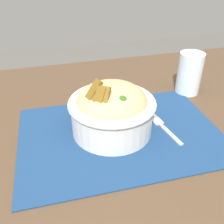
% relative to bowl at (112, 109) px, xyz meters
% --- Properties ---
extents(table, '(1.23, 0.95, 0.77)m').
position_rel_bowl_xyz_m(table, '(0.02, -0.03, -0.12)').
color(table, '#4C3826').
rests_on(table, ground_plane).
extents(placemat, '(0.46, 0.33, 0.00)m').
position_rel_bowl_xyz_m(placemat, '(0.02, -0.02, -0.06)').
color(placemat, navy).
rests_on(placemat, table).
extents(bowl, '(0.19, 0.19, 0.14)m').
position_rel_bowl_xyz_m(bowl, '(0.00, 0.00, 0.00)').
color(bowl, silver).
rests_on(bowl, placemat).
extents(fork, '(0.03, 0.13, 0.00)m').
position_rel_bowl_xyz_m(fork, '(0.12, -0.02, -0.06)').
color(fork, beige).
rests_on(fork, placemat).
extents(drinking_glass, '(0.07, 0.07, 0.12)m').
position_rel_bowl_xyz_m(drinking_glass, '(0.27, 0.13, -0.01)').
color(drinking_glass, silver).
rests_on(drinking_glass, table).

